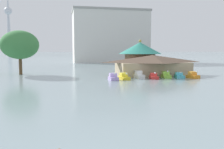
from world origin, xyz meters
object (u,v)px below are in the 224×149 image
(pedal_boat_lavender, at_px, (113,77))
(pedal_boat_yellow, at_px, (124,77))
(pedal_boat_white, at_px, (139,75))
(pedal_boat_red, at_px, (154,77))
(green_roof_pavilion, at_px, (140,55))
(pedal_boat_orange, at_px, (193,76))
(boathouse, at_px, (153,65))
(background_building_block, at_px, (110,36))
(shoreline_tree_tall_left, at_px, (20,45))
(distant_broadcast_tower, at_px, (8,15))
(pedal_boat_cyan, at_px, (179,76))
(pedal_boat_lime, at_px, (166,75))

(pedal_boat_lavender, xyz_separation_m, pedal_boat_yellow, (2.29, 0.66, -0.03))
(pedal_boat_white, height_order, pedal_boat_red, pedal_boat_white)
(green_roof_pavilion, bearing_deg, pedal_boat_orange, -68.76)
(boathouse, height_order, background_building_block, background_building_block)
(boathouse, relative_size, background_building_block, 0.47)
(shoreline_tree_tall_left, bearing_deg, pedal_boat_lavender, -38.27)
(pedal_boat_yellow, height_order, background_building_block, background_building_block)
(pedal_boat_yellow, relative_size, shoreline_tree_tall_left, 0.31)
(pedal_boat_lavender, bearing_deg, shoreline_tree_tall_left, -131.90)
(boathouse, bearing_deg, distant_broadcast_tower, 106.51)
(pedal_boat_red, bearing_deg, pedal_boat_white, -108.95)
(pedal_boat_cyan, bearing_deg, pedal_boat_yellow, -78.47)
(pedal_boat_cyan, bearing_deg, pedal_boat_lime, -91.70)
(pedal_boat_yellow, height_order, shoreline_tree_tall_left, shoreline_tree_tall_left)
(green_roof_pavilion, relative_size, distant_broadcast_tower, 0.09)
(boathouse, bearing_deg, pedal_boat_cyan, -59.39)
(pedal_boat_yellow, distance_m, pedal_boat_orange, 14.25)
(pedal_boat_cyan, distance_m, boathouse, 7.18)
(pedal_boat_cyan, bearing_deg, shoreline_tree_tall_left, -102.64)
(boathouse, bearing_deg, pedal_boat_white, -133.61)
(pedal_boat_red, xyz_separation_m, green_roof_pavilion, (2.07, 15.20, 4.05))
(pedal_boat_yellow, bearing_deg, pedal_boat_cyan, 83.96)
(pedal_boat_lime, height_order, shoreline_tree_tall_left, shoreline_tree_tall_left)
(pedal_boat_red, bearing_deg, background_building_block, -176.89)
(pedal_boat_lavender, bearing_deg, pedal_boat_white, 103.54)
(pedal_boat_red, xyz_separation_m, background_building_block, (5.29, 72.31, 11.94))
(pedal_boat_yellow, height_order, distant_broadcast_tower, distant_broadcast_tower)
(pedal_boat_lavender, height_order, pedal_boat_yellow, pedal_boat_lavender)
(pedal_boat_white, height_order, distant_broadcast_tower, distant_broadcast_tower)
(pedal_boat_white, height_order, shoreline_tree_tall_left, shoreline_tree_tall_left)
(pedal_boat_yellow, xyz_separation_m, distant_broadcast_tower, (-80.78, 306.33, 51.75))
(pedal_boat_lavender, height_order, green_roof_pavilion, green_roof_pavilion)
(pedal_boat_cyan, relative_size, pedal_boat_orange, 1.06)
(pedal_boat_orange, bearing_deg, pedal_boat_yellow, -110.49)
(green_roof_pavilion, bearing_deg, pedal_boat_lavender, -123.56)
(pedal_boat_red, relative_size, green_roof_pavilion, 0.23)
(boathouse, xyz_separation_m, distant_broadcast_tower, (-88.99, 300.17, 49.83))
(pedal_boat_lime, distance_m, background_building_block, 72.34)
(pedal_boat_white, relative_size, pedal_boat_lime, 1.15)
(pedal_boat_yellow, relative_size, pedal_boat_white, 1.11)
(pedal_boat_red, height_order, green_roof_pavilion, green_roof_pavilion)
(pedal_boat_white, distance_m, boathouse, 7.22)
(green_roof_pavilion, xyz_separation_m, distant_broadcast_tower, (-88.87, 291.33, 47.72))
(pedal_boat_white, bearing_deg, distant_broadcast_tower, -171.29)
(pedal_boat_lime, xyz_separation_m, green_roof_pavilion, (-1.00, 14.22, 3.98))
(pedal_boat_lavender, relative_size, pedal_boat_red, 1.01)
(pedal_boat_red, xyz_separation_m, pedal_boat_orange, (8.21, -0.59, 0.07))
(pedal_boat_yellow, distance_m, pedal_boat_lime, 9.13)
(pedal_boat_cyan, distance_m, shoreline_tree_tall_left, 36.53)
(pedal_boat_yellow, height_order, pedal_boat_white, pedal_boat_white)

